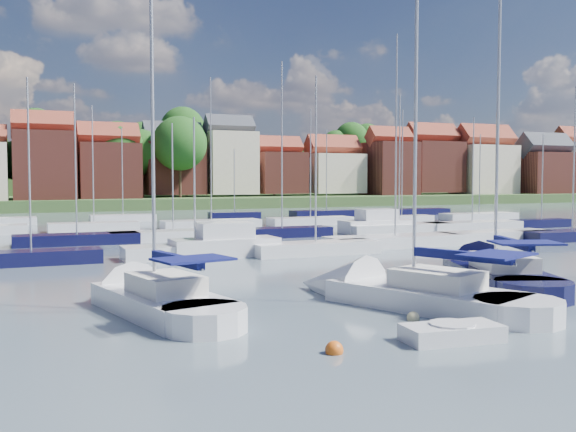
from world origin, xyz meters
name	(u,v)px	position (x,y,z in m)	size (l,w,h in m)	color
ground	(215,231)	(0.00, 40.00, 0.00)	(260.00, 260.00, 0.00)	#4D5D69
sailboat_left	(146,299)	(-13.28, 5.04, 0.36)	(5.23, 11.43, 15.05)	silver
sailboat_centre	(393,294)	(-3.73, 2.20, 0.35)	(7.52, 12.36, 16.35)	silver
sailboat_navy	(488,273)	(3.77, 5.25, 0.35)	(7.43, 12.60, 16.95)	black
tender	(452,333)	(-5.47, -3.91, 0.26)	(3.23, 1.77, 0.67)	silver
buoy_b	(334,353)	(-9.52, -3.71, 0.00)	(0.54, 0.54, 0.54)	#D85914
buoy_c	(413,321)	(-4.91, -0.97, 0.00)	(0.45, 0.45, 0.45)	beige
buoy_e	(490,272)	(5.93, 7.56, 0.00)	(0.46, 0.46, 0.46)	beige
marina_field	(250,230)	(1.91, 35.15, 0.43)	(79.62, 41.41, 15.93)	silver
far_shore_town	(108,181)	(2.23, 132.67, 4.61)	(212.46, 90.00, 22.27)	#384D26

